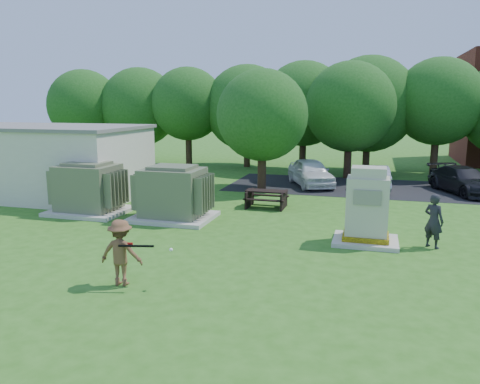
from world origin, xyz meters
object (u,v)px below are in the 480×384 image
(car_dark, at_px, (464,180))
(picnic_table, at_px, (266,197))
(car_white, at_px, (311,172))
(batter, at_px, (121,252))
(person_by_generator, at_px, (434,221))
(transformer_right, at_px, (173,194))
(generator_cabinet, at_px, (367,210))
(car_silver_a, at_px, (373,177))
(transformer_left, at_px, (89,189))

(car_dark, bearing_deg, picnic_table, -169.43)
(car_white, xyz_separation_m, car_dark, (7.52, -0.07, -0.08))
(batter, relative_size, car_dark, 0.37)
(batter, bearing_deg, person_by_generator, -150.23)
(transformer_right, height_order, generator_cabinet, generator_cabinet)
(generator_cabinet, relative_size, batter, 1.49)
(generator_cabinet, height_order, car_silver_a, generator_cabinet)
(transformer_right, bearing_deg, car_silver_a, 49.90)
(transformer_left, distance_m, car_white, 11.74)
(car_silver_a, bearing_deg, transformer_left, 31.64)
(batter, xyz_separation_m, car_silver_a, (5.83, 15.10, -0.20))
(car_white, bearing_deg, car_silver_a, -26.38)
(picnic_table, height_order, car_dark, car_dark)
(generator_cabinet, relative_size, car_dark, 0.55)
(generator_cabinet, xyz_separation_m, car_silver_a, (0.15, 9.86, -0.45))
(transformer_left, bearing_deg, picnic_table, 23.79)
(picnic_table, height_order, person_by_generator, person_by_generator)
(transformer_right, xyz_separation_m, car_silver_a, (7.31, 8.69, -0.34))
(transformer_right, bearing_deg, picnic_table, 44.67)
(batter, height_order, car_dark, batter)
(car_silver_a, bearing_deg, person_by_generator, 94.01)
(picnic_table, relative_size, car_white, 0.41)
(car_silver_a, height_order, car_dark, car_dark)
(transformer_left, relative_size, generator_cabinet, 1.23)
(transformer_left, relative_size, car_white, 0.71)
(picnic_table, xyz_separation_m, person_by_generator, (6.18, -4.05, 0.38))
(generator_cabinet, distance_m, person_by_generator, 2.00)
(generator_cabinet, distance_m, car_dark, 10.85)
(transformer_right, height_order, car_silver_a, transformer_right)
(transformer_left, distance_m, person_by_generator, 12.90)
(transformer_left, relative_size, picnic_table, 1.73)
(transformer_right, height_order, person_by_generator, transformer_right)
(car_white, bearing_deg, transformer_right, -139.18)
(person_by_generator, height_order, car_dark, person_by_generator)
(transformer_left, distance_m, generator_cabinet, 10.93)
(picnic_table, bearing_deg, batter, -99.08)
(batter, bearing_deg, generator_cabinet, -142.21)
(transformer_left, relative_size, person_by_generator, 1.77)
(transformer_left, height_order, batter, transformer_left)
(generator_cabinet, xyz_separation_m, batter, (-5.68, -5.24, -0.25))
(person_by_generator, xyz_separation_m, car_white, (-5.09, 9.91, -0.12))
(transformer_right, xyz_separation_m, picnic_table, (2.98, 2.94, -0.51))
(batter, xyz_separation_m, car_dark, (10.10, 15.14, -0.18))
(transformer_left, xyz_separation_m, person_by_generator, (12.85, -1.11, -0.12))
(picnic_table, xyz_separation_m, batter, (-1.50, -9.36, 0.36))
(car_white, height_order, car_silver_a, car_white)
(car_dark, bearing_deg, batter, -147.05)
(picnic_table, height_order, batter, batter)
(picnic_table, bearing_deg, car_silver_a, 52.94)
(car_white, bearing_deg, batter, -124.02)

